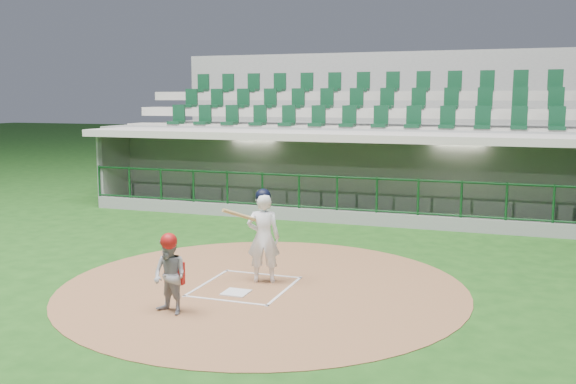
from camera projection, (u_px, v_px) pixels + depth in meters
name	position (u px, v px, depth m)	size (l,w,h in m)	color
ground	(252.00, 283.00, 11.66)	(120.00, 120.00, 0.00)	#184413
dirt_circle	(263.00, 287.00, 11.37)	(7.20, 7.20, 0.01)	brown
home_plate	(236.00, 293.00, 11.00)	(0.43, 0.43, 0.02)	silver
batter_box_chalk	(245.00, 286.00, 11.37)	(1.55, 1.80, 0.01)	silver
dugout_structure	(356.00, 180.00, 18.81)	(16.40, 3.70, 3.00)	slate
seating_deck	(375.00, 155.00, 21.63)	(17.00, 6.72, 5.15)	gray
batter	(263.00, 235.00, 11.55)	(0.88, 0.91, 1.72)	white
catcher	(170.00, 274.00, 9.89)	(0.69, 0.60, 1.28)	#95959B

